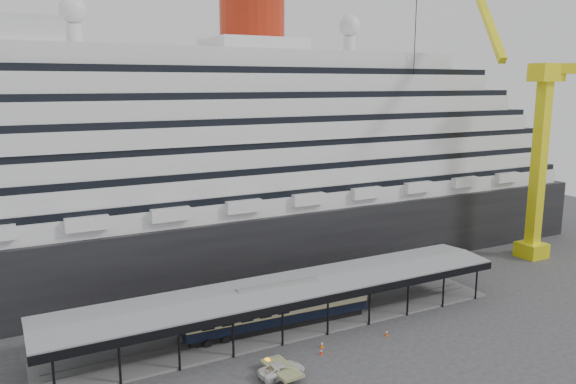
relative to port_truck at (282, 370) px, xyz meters
name	(u,v)px	position (x,y,z in m)	size (l,w,h in m)	color
ground	(310,343)	(5.96, 4.87, -0.66)	(200.00, 200.00, 0.00)	#363639
cruise_ship	(206,148)	(6.01, 36.87, 17.69)	(130.00, 30.00, 43.90)	black
platform_canopy	(288,307)	(5.96, 9.87, 1.70)	(56.00, 9.18, 5.30)	slate
crane_yellow	(534,136)	(53.02, 15.41, 19.30)	(23.83, 18.78, 47.60)	yellow
port_truck	(282,370)	(0.00, 0.00, 0.00)	(2.18, 4.73, 1.32)	silver
pullman_carriage	(278,307)	(4.58, 9.87, 2.03)	(22.73, 3.95, 22.20)	black
traffic_cone_left	(322,344)	(6.61, 3.33, -0.27)	(0.52, 0.52, 0.77)	orange
traffic_cone_mid	(321,351)	(5.72, 2.04, -0.32)	(0.44, 0.44, 0.67)	red
traffic_cone_right	(387,333)	(14.63, 2.37, -0.29)	(0.45, 0.45, 0.73)	#E04C0C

